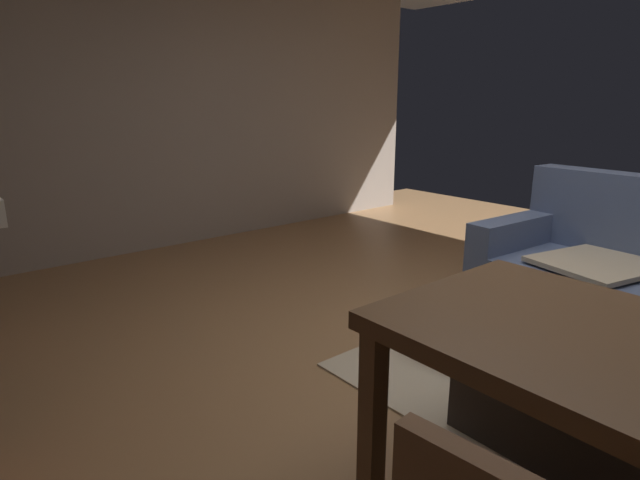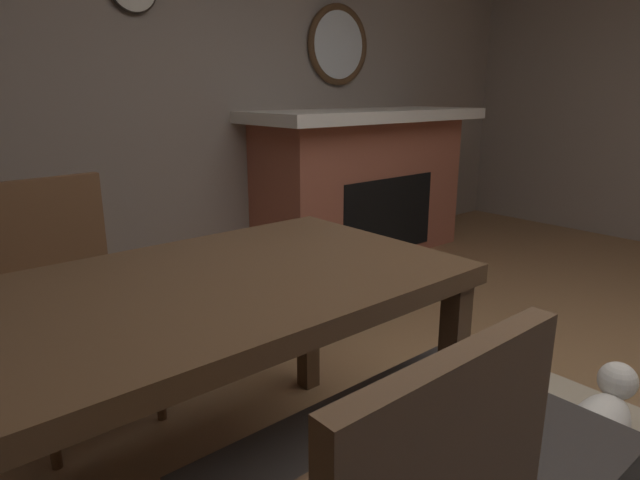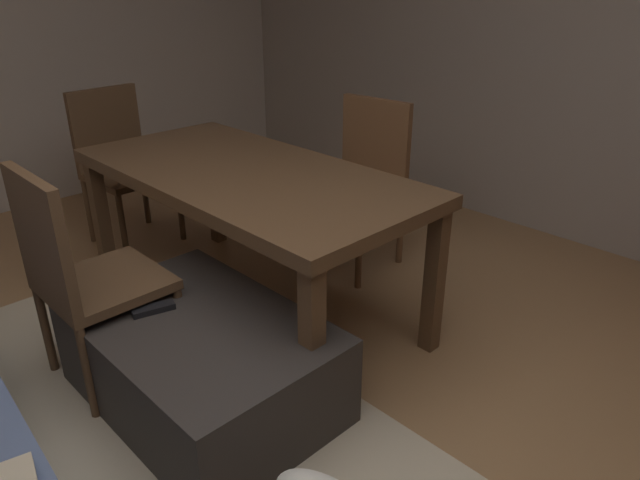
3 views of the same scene
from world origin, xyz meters
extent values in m
cube|color=gray|center=(0.00, -2.78, 1.32)|extent=(7.24, 0.12, 2.64)
cube|color=#9E5642|center=(-1.31, -2.42, 0.52)|extent=(1.67, 0.60, 1.03)
cube|color=black|center=(-1.31, -2.16, 0.35)|extent=(0.92, 0.10, 0.56)
cube|color=white|center=(-1.31, -2.37, 1.07)|extent=(1.91, 0.76, 0.08)
torus|color=#4C331E|center=(-1.31, -2.69, 1.58)|extent=(0.59, 0.05, 0.59)
cylinder|color=silver|center=(-1.31, -2.69, 1.58)|extent=(0.50, 0.01, 0.50)
cube|color=#513823|center=(1.09, -0.75, 0.71)|extent=(1.75, 0.85, 0.06)
cube|color=#513823|center=(0.28, -0.39, 0.34)|extent=(0.07, 0.07, 0.68)
cube|color=#513823|center=(0.28, -1.12, 0.34)|extent=(0.07, 0.07, 0.68)
cube|color=brown|center=(1.09, -1.48, 0.43)|extent=(0.48, 0.48, 0.04)
cube|color=brown|center=(1.11, -1.68, 0.69)|extent=(0.44, 0.08, 0.48)
cylinder|color=brown|center=(0.88, -1.30, 0.21)|extent=(0.04, 0.04, 0.41)
cylinder|color=brown|center=(1.27, -1.26, 0.21)|extent=(0.04, 0.04, 0.41)
cylinder|color=brown|center=(0.91, -1.69, 0.21)|extent=(0.04, 0.04, 0.41)
cylinder|color=brown|center=(1.31, -1.66, 0.21)|extent=(0.04, 0.04, 0.41)
ellipsoid|color=silver|center=(-0.14, -0.07, 0.14)|extent=(0.44, 0.23, 0.18)
sphere|color=silver|center=(-0.33, -0.10, 0.24)|extent=(0.14, 0.14, 0.14)
camera|label=1|loc=(1.33, -2.23, 1.39)|focal=29.23mm
camera|label=2|loc=(1.62, 0.53, 1.25)|focal=30.42mm
camera|label=3|loc=(-0.96, 0.78, 1.56)|focal=32.70mm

